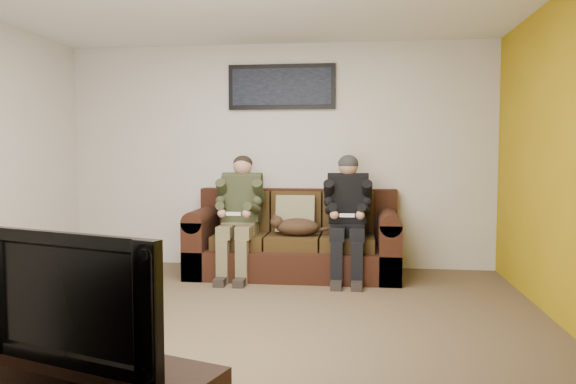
# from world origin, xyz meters

# --- Properties ---
(floor) EXTENTS (5.00, 5.00, 0.00)m
(floor) POSITION_xyz_m (0.00, 0.00, 0.00)
(floor) COLOR brown
(floor) RESTS_ON ground
(wall_back) EXTENTS (5.00, 0.00, 5.00)m
(wall_back) POSITION_xyz_m (0.00, 2.25, 1.30)
(wall_back) COLOR beige
(wall_back) RESTS_ON ground
(wall_front) EXTENTS (5.00, 0.00, 5.00)m
(wall_front) POSITION_xyz_m (0.00, -2.25, 1.30)
(wall_front) COLOR beige
(wall_front) RESTS_ON ground
(accent_wall_right) EXTENTS (0.00, 4.50, 4.50)m
(accent_wall_right) POSITION_xyz_m (2.49, 0.00, 1.30)
(accent_wall_right) COLOR #AC8A11
(accent_wall_right) RESTS_ON ground
(sofa) EXTENTS (2.26, 0.97, 0.92)m
(sofa) POSITION_xyz_m (0.24, 1.83, 0.35)
(sofa) COLOR black
(sofa) RESTS_ON ground
(throw_pillow) EXTENTS (0.43, 0.21, 0.43)m
(throw_pillow) POSITION_xyz_m (0.24, 1.87, 0.66)
(throw_pillow) COLOR #887F59
(throw_pillow) RESTS_ON sofa
(throw_blanket) EXTENTS (0.46, 0.23, 0.08)m
(throw_blanket) POSITION_xyz_m (-0.44, 2.11, 0.92)
(throw_blanket) COLOR tan
(throw_blanket) RESTS_ON sofa
(person_left) EXTENTS (0.51, 0.87, 1.31)m
(person_left) POSITION_xyz_m (-0.34, 1.64, 0.74)
(person_left) COLOR #6D6444
(person_left) RESTS_ON sofa
(person_right) EXTENTS (0.51, 0.86, 1.32)m
(person_right) POSITION_xyz_m (0.82, 1.64, 0.74)
(person_right) COLOR black
(person_right) RESTS_ON sofa
(cat) EXTENTS (0.66, 0.26, 0.24)m
(cat) POSITION_xyz_m (0.27, 1.62, 0.55)
(cat) COLOR #4E331E
(cat) RESTS_ON sofa
(framed_poster) EXTENTS (1.25, 0.05, 0.52)m
(framed_poster) POSITION_xyz_m (0.04, 2.22, 2.10)
(framed_poster) COLOR black
(framed_poster) RESTS_ON wall_back
(television) EXTENTS (1.01, 0.45, 0.59)m
(television) POSITION_xyz_m (-0.29, -1.95, 0.70)
(television) COLOR black
(television) RESTS_ON tv_stand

